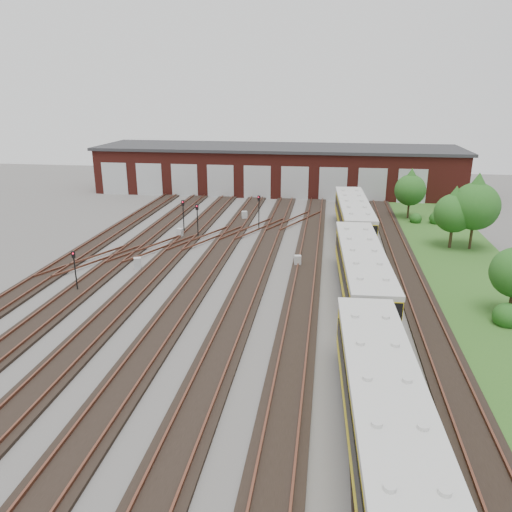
# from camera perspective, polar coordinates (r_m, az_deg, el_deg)

# --- Properties ---
(ground) EXTENTS (120.00, 120.00, 0.00)m
(ground) POSITION_cam_1_polar(r_m,az_deg,el_deg) (35.18, -4.64, -4.82)
(ground) COLOR #43413E
(ground) RESTS_ON ground
(track_network) EXTENTS (30.40, 70.00, 0.33)m
(track_network) POSITION_cam_1_polar(r_m,az_deg,el_deg) (35.70, -4.70, -4.28)
(track_network) COLOR black
(track_network) RESTS_ON ground
(maintenance_shed) EXTENTS (51.00, 12.50, 6.35)m
(maintenance_shed) POSITION_cam_1_polar(r_m,az_deg,el_deg) (72.61, 2.41, 9.96)
(maintenance_shed) COLOR #551B15
(maintenance_shed) RESTS_ON ground
(grass_verge) EXTENTS (8.00, 55.00, 0.05)m
(grass_verge) POSITION_cam_1_polar(r_m,az_deg,el_deg) (45.18, 22.69, -0.87)
(grass_verge) COLOR #21511B
(grass_verge) RESTS_ON ground
(metro_train) EXTENTS (3.51, 47.70, 3.22)m
(metro_train) POSITION_cam_1_polar(r_m,az_deg,el_deg) (34.89, 11.99, -1.88)
(metro_train) COLOR black
(metro_train) RESTS_ON ground
(signal_mast_0) EXTENTS (0.27, 0.26, 3.07)m
(signal_mast_0) POSITION_cam_1_polar(r_m,az_deg,el_deg) (37.76, -20.01, -1.09)
(signal_mast_0) COLOR black
(signal_mast_0) RESTS_ON ground
(signal_mast_1) EXTENTS (0.31, 0.29, 3.35)m
(signal_mast_1) POSITION_cam_1_polar(r_m,az_deg,el_deg) (51.20, -8.32, 5.02)
(signal_mast_1) COLOR black
(signal_mast_1) RESTS_ON ground
(signal_mast_2) EXTENTS (0.27, 0.26, 3.35)m
(signal_mast_2) POSITION_cam_1_polar(r_m,az_deg,el_deg) (49.13, -6.72, 4.52)
(signal_mast_2) COLOR black
(signal_mast_2) RESTS_ON ground
(signal_mast_3) EXTENTS (0.29, 0.28, 3.51)m
(signal_mast_3) POSITION_cam_1_polar(r_m,az_deg,el_deg) (52.11, 0.33, 5.53)
(signal_mast_3) COLOR black
(signal_mast_3) RESTS_ON ground
(relay_cabinet_0) EXTENTS (0.72, 0.67, 0.96)m
(relay_cabinet_0) POSITION_cam_1_polar(r_m,az_deg,el_deg) (41.66, -13.38, -0.82)
(relay_cabinet_0) COLOR #A8ABAE
(relay_cabinet_0) RESTS_ON ground
(relay_cabinet_1) EXTENTS (0.72, 0.66, 0.97)m
(relay_cabinet_1) POSITION_cam_1_polar(r_m,az_deg,el_deg) (56.22, -1.33, 4.66)
(relay_cabinet_1) COLOR #A8ABAE
(relay_cabinet_1) RESTS_ON ground
(relay_cabinet_2) EXTENTS (0.65, 0.58, 0.93)m
(relay_cabinet_2) POSITION_cam_1_polar(r_m,az_deg,el_deg) (49.79, -8.69, 2.61)
(relay_cabinet_2) COLOR #A8ABAE
(relay_cabinet_2) RESTS_ON ground
(relay_cabinet_3) EXTENTS (0.70, 0.61, 1.07)m
(relay_cabinet_3) POSITION_cam_1_polar(r_m,az_deg,el_deg) (55.82, 10.51, 4.31)
(relay_cabinet_3) COLOR #A8ABAE
(relay_cabinet_3) RESTS_ON ground
(relay_cabinet_4) EXTENTS (0.62, 0.54, 0.92)m
(relay_cabinet_4) POSITION_cam_1_polar(r_m,az_deg,el_deg) (41.30, 4.78, -0.56)
(relay_cabinet_4) COLOR #A8ABAE
(relay_cabinet_4) RESTS_ON ground
(tree_0) EXTENTS (3.45, 3.45, 5.71)m
(tree_0) POSITION_cam_1_polar(r_m,az_deg,el_deg) (58.69, 17.25, 7.61)
(tree_0) COLOR #352818
(tree_0) RESTS_ON ground
(tree_1) EXTENTS (3.50, 3.50, 5.81)m
(tree_1) POSITION_cam_1_polar(r_m,az_deg,el_deg) (48.48, 21.73, 5.06)
(tree_1) COLOR #352818
(tree_1) RESTS_ON ground
(tree_2) EXTENTS (4.25, 4.25, 7.04)m
(tree_2) POSITION_cam_1_polar(r_m,az_deg,el_deg) (48.68, 23.85, 5.81)
(tree_2) COLOR #352818
(tree_2) RESTS_ON ground
(bush_0) EXTENTS (1.66, 1.66, 1.66)m
(bush_0) POSITION_cam_1_polar(r_m,az_deg,el_deg) (34.58, 26.77, -5.79)
(bush_0) COLOR #144513
(bush_0) RESTS_ON ground
(bush_1) EXTENTS (1.27, 1.27, 1.27)m
(bush_1) POSITION_cam_1_polar(r_m,az_deg,el_deg) (57.53, 17.79, 4.25)
(bush_1) COLOR #144513
(bush_1) RESTS_ON ground
(bush_2) EXTENTS (1.59, 1.59, 1.59)m
(bush_2) POSITION_cam_1_polar(r_m,az_deg,el_deg) (57.86, 19.97, 4.26)
(bush_2) COLOR #144513
(bush_2) RESTS_ON ground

